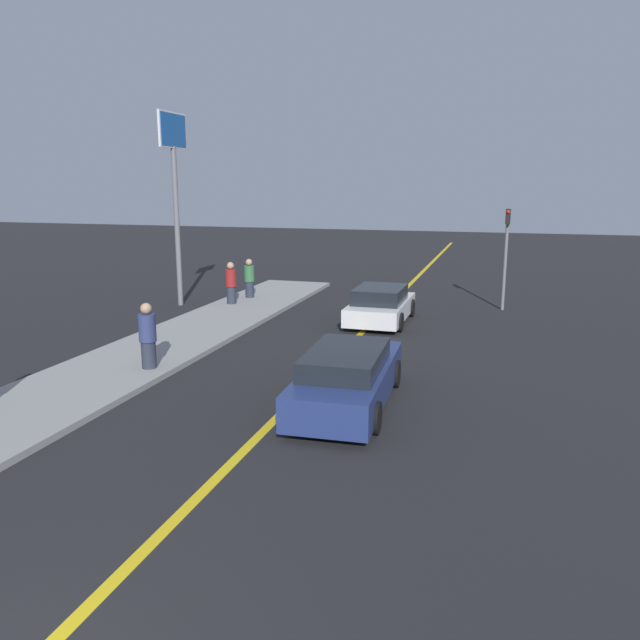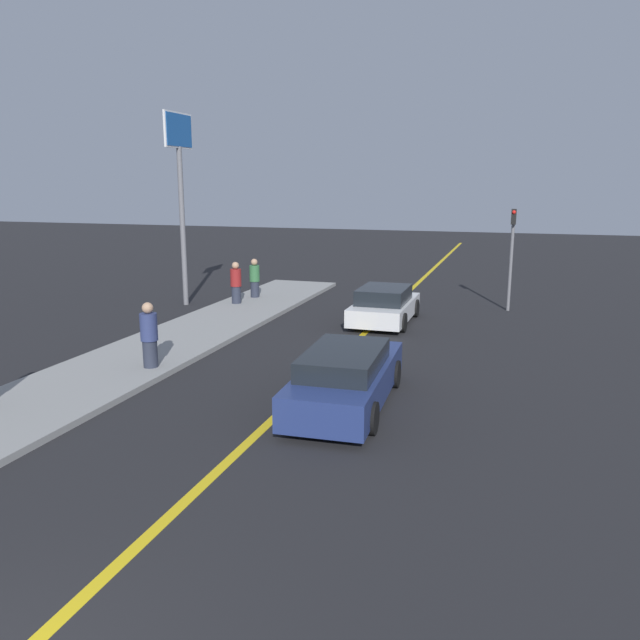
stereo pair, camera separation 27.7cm
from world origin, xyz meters
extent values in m
cube|color=gold|center=(0.00, 18.00, 0.00)|extent=(0.20, 60.00, 0.01)
cube|color=gray|center=(-5.04, 12.18, 0.07)|extent=(3.04, 24.36, 0.14)
cube|color=navy|center=(1.19, 9.10, 0.52)|extent=(1.90, 4.76, 0.69)
cube|color=black|center=(1.19, 8.86, 1.08)|extent=(1.60, 2.64, 0.42)
cylinder|color=black|center=(0.32, 10.51, 0.32)|extent=(0.25, 0.65, 0.64)
cylinder|color=black|center=(1.94, 10.58, 0.32)|extent=(0.25, 0.65, 0.64)
cylinder|color=black|center=(0.44, 7.61, 0.32)|extent=(0.25, 0.65, 0.64)
cylinder|color=black|center=(2.06, 7.68, 0.32)|extent=(0.25, 0.65, 0.64)
cube|color=silver|center=(0.27, 17.35, 0.46)|extent=(1.77, 3.98, 0.58)
cube|color=black|center=(0.27, 17.15, 1.00)|extent=(1.56, 2.19, 0.50)
cylinder|color=black|center=(-0.57, 18.58, 0.32)|extent=(0.22, 0.63, 0.63)
cylinder|color=black|center=(1.11, 18.58, 0.32)|extent=(0.22, 0.63, 0.63)
cylinder|color=black|center=(-0.57, 16.12, 0.32)|extent=(0.22, 0.63, 0.63)
cylinder|color=black|center=(1.11, 16.11, 0.32)|extent=(0.22, 0.63, 0.63)
cylinder|color=#282D3D|center=(-4.14, 9.86, 0.49)|extent=(0.36, 0.36, 0.69)
cylinder|color=navy|center=(-4.14, 9.86, 1.18)|extent=(0.43, 0.43, 0.69)
sphere|color=tan|center=(-4.14, 9.86, 1.66)|extent=(0.28, 0.28, 0.28)
cylinder|color=#282D3D|center=(-5.76, 18.32, 0.48)|extent=(0.36, 0.36, 0.66)
cylinder|color=maroon|center=(-5.76, 18.32, 1.14)|extent=(0.42, 0.42, 0.66)
sphere|color=tan|center=(-5.76, 18.32, 1.61)|extent=(0.27, 0.27, 0.27)
cylinder|color=#282D3D|center=(-5.62, 19.77, 0.47)|extent=(0.35, 0.35, 0.65)
cylinder|color=#336B3D|center=(-5.62, 19.77, 1.12)|extent=(0.41, 0.41, 0.65)
sphere|color=tan|center=(-5.62, 19.77, 1.57)|extent=(0.27, 0.27, 0.27)
cylinder|color=slate|center=(4.25, 20.78, 1.88)|extent=(0.12, 0.12, 3.77)
cube|color=black|center=(4.25, 20.60, 3.49)|extent=(0.18, 0.18, 0.55)
sphere|color=red|center=(4.25, 20.51, 3.66)|extent=(0.14, 0.14, 0.14)
cylinder|color=slate|center=(-7.86, 18.15, 3.01)|extent=(0.20, 0.20, 6.02)
cube|color=silver|center=(-7.86, 18.15, 6.60)|extent=(0.08, 1.90, 1.29)
cube|color=#19519E|center=(-7.86, 18.15, 6.60)|extent=(0.12, 1.78, 1.17)
camera|label=1|loc=(4.27, -3.30, 4.67)|focal=35.00mm
camera|label=2|loc=(4.54, -3.22, 4.67)|focal=35.00mm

